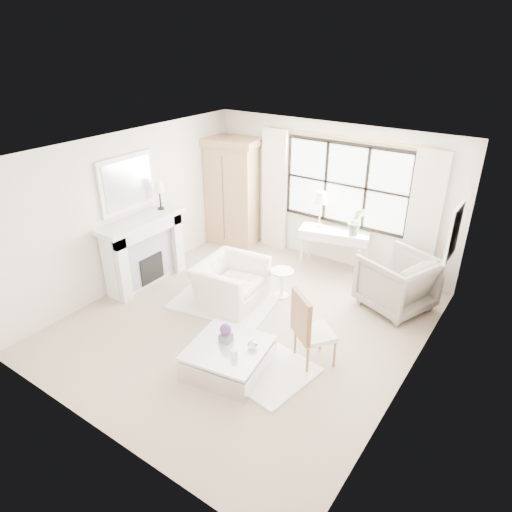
% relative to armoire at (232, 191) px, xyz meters
% --- Properties ---
extents(floor, '(5.50, 5.50, 0.00)m').
position_rel_armoire_xyz_m(floor, '(2.04, -2.34, -1.14)').
color(floor, tan).
rests_on(floor, ground).
extents(ceiling, '(5.50, 5.50, 0.00)m').
position_rel_armoire_xyz_m(ceiling, '(2.04, -2.34, 1.56)').
color(ceiling, white).
rests_on(ceiling, ground).
extents(wall_back, '(5.00, 0.00, 5.00)m').
position_rel_armoire_xyz_m(wall_back, '(2.04, 0.41, 0.21)').
color(wall_back, white).
rests_on(wall_back, ground).
extents(wall_front, '(5.00, 0.00, 5.00)m').
position_rel_armoire_xyz_m(wall_front, '(2.04, -5.09, 0.21)').
color(wall_front, white).
rests_on(wall_front, ground).
extents(wall_left, '(0.00, 5.50, 5.50)m').
position_rel_armoire_xyz_m(wall_left, '(-0.46, -2.34, 0.21)').
color(wall_left, beige).
rests_on(wall_left, ground).
extents(wall_right, '(0.00, 5.50, 5.50)m').
position_rel_armoire_xyz_m(wall_right, '(4.54, -2.34, 0.21)').
color(wall_right, beige).
rests_on(wall_right, ground).
extents(window_pane, '(2.40, 0.02, 1.50)m').
position_rel_armoire_xyz_m(window_pane, '(2.34, 0.39, 0.46)').
color(window_pane, silver).
rests_on(window_pane, wall_back).
extents(window_frame, '(2.50, 0.04, 1.50)m').
position_rel_armoire_xyz_m(window_frame, '(2.34, 0.38, 0.46)').
color(window_frame, black).
rests_on(window_frame, wall_back).
extents(curtain_rod, '(3.30, 0.04, 0.04)m').
position_rel_armoire_xyz_m(curtain_rod, '(2.34, 0.33, 1.33)').
color(curtain_rod, '#A8833A').
rests_on(curtain_rod, wall_back).
extents(curtain_left, '(0.55, 0.10, 2.47)m').
position_rel_armoire_xyz_m(curtain_left, '(0.84, 0.31, 0.10)').
color(curtain_left, white).
rests_on(curtain_left, ground).
extents(curtain_right, '(0.55, 0.10, 2.47)m').
position_rel_armoire_xyz_m(curtain_right, '(3.84, 0.31, 0.10)').
color(curtain_right, beige).
rests_on(curtain_right, ground).
extents(fireplace, '(0.58, 1.66, 1.26)m').
position_rel_armoire_xyz_m(fireplace, '(-0.23, -2.34, -0.49)').
color(fireplace, silver).
rests_on(fireplace, ground).
extents(mirror_frame, '(0.05, 1.15, 0.95)m').
position_rel_armoire_xyz_m(mirror_frame, '(-0.43, -2.34, 0.70)').
color(mirror_frame, silver).
rests_on(mirror_frame, wall_left).
extents(mirror_glass, '(0.02, 1.00, 0.80)m').
position_rel_armoire_xyz_m(mirror_glass, '(-0.40, -2.34, 0.70)').
color(mirror_glass, silver).
rests_on(mirror_glass, wall_left).
extents(art_frame, '(0.04, 0.62, 0.82)m').
position_rel_armoire_xyz_m(art_frame, '(4.51, -0.64, 0.41)').
color(art_frame, white).
rests_on(art_frame, wall_right).
extents(art_canvas, '(0.01, 0.52, 0.72)m').
position_rel_armoire_xyz_m(art_canvas, '(4.49, -0.64, 0.41)').
color(art_canvas, beige).
rests_on(art_canvas, wall_right).
extents(mantel_lamp, '(0.22, 0.22, 0.51)m').
position_rel_armoire_xyz_m(mantel_lamp, '(-0.22, -1.82, 0.51)').
color(mantel_lamp, black).
rests_on(mantel_lamp, fireplace).
extents(armoire, '(1.23, 0.89, 2.24)m').
position_rel_armoire_xyz_m(armoire, '(0.00, 0.00, 0.00)').
color(armoire, tan).
rests_on(armoire, floor).
extents(console_table, '(1.37, 0.75, 0.80)m').
position_rel_armoire_xyz_m(console_table, '(2.35, 0.08, -0.74)').
color(console_table, white).
rests_on(console_table, floor).
extents(console_lamp, '(0.28, 0.28, 0.69)m').
position_rel_armoire_xyz_m(console_lamp, '(2.00, 0.10, 0.22)').
color(console_lamp, '#B6823F').
rests_on(console_lamp, console_table).
extents(orchid_plant, '(0.37, 0.35, 0.53)m').
position_rel_armoire_xyz_m(orchid_plant, '(2.74, 0.09, -0.07)').
color(orchid_plant, '#556F4A').
rests_on(orchid_plant, console_table).
extents(side_table, '(0.40, 0.40, 0.51)m').
position_rel_armoire_xyz_m(side_table, '(2.09, -1.37, -0.81)').
color(side_table, white).
rests_on(side_table, floor).
extents(rug_left, '(1.85, 1.46, 0.03)m').
position_rel_armoire_xyz_m(rug_left, '(1.39, -2.09, -1.13)').
color(rug_left, silver).
rests_on(rug_left, floor).
extents(rug_right, '(1.60, 1.30, 0.03)m').
position_rel_armoire_xyz_m(rug_right, '(2.80, -3.10, -1.13)').
color(rug_right, white).
rests_on(rug_right, floor).
extents(club_armchair, '(1.08, 1.21, 0.73)m').
position_rel_armoire_xyz_m(club_armchair, '(1.46, -1.99, -0.78)').
color(club_armchair, white).
rests_on(club_armchair, floor).
extents(wingback_chair, '(1.33, 1.32, 0.94)m').
position_rel_armoire_xyz_m(wingback_chair, '(3.80, -0.58, -0.67)').
color(wingback_chair, gray).
rests_on(wingback_chair, floor).
extents(french_chair, '(0.67, 0.68, 1.08)m').
position_rel_armoire_xyz_m(french_chair, '(3.35, -2.60, -0.83)').
color(french_chair, '#98663F').
rests_on(french_chair, floor).
extents(coffee_table, '(1.15, 1.15, 0.38)m').
position_rel_armoire_xyz_m(coffee_table, '(2.50, -3.40, -0.96)').
color(coffee_table, silver).
rests_on(coffee_table, floor).
extents(planter_box, '(0.16, 0.16, 0.11)m').
position_rel_armoire_xyz_m(planter_box, '(2.40, -3.32, -0.70)').
color(planter_box, slate).
rests_on(planter_box, coffee_table).
extents(planter_flowers, '(0.16, 0.16, 0.16)m').
position_rel_armoire_xyz_m(planter_flowers, '(2.40, -3.32, -0.57)').
color(planter_flowers, '#592C6F').
rests_on(planter_flowers, planter_box).
extents(pillar_candle, '(0.09, 0.09, 0.12)m').
position_rel_armoire_xyz_m(pillar_candle, '(2.70, -3.53, -0.70)').
color(pillar_candle, silver).
rests_on(pillar_candle, coffee_table).
extents(coffee_vase, '(0.17, 0.17, 0.14)m').
position_rel_armoire_xyz_m(coffee_vase, '(2.79, -3.24, -0.69)').
color(coffee_vase, white).
rests_on(coffee_vase, coffee_table).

